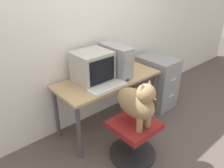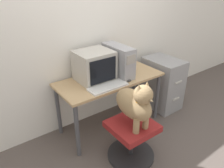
# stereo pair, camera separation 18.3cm
# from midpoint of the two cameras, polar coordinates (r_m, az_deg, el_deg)

# --- Properties ---
(ground_plane) EXTENTS (12.00, 12.00, 0.00)m
(ground_plane) POSITION_cam_midpoint_polar(r_m,az_deg,el_deg) (2.98, 1.14, -13.23)
(ground_plane) COLOR #564C47
(wall_back) EXTENTS (8.00, 0.05, 2.60)m
(wall_back) POSITION_cam_midpoint_polar(r_m,az_deg,el_deg) (2.88, -7.93, 14.20)
(wall_back) COLOR white
(wall_back) RESTS_ON ground_plane
(desk) EXTENTS (1.38, 0.61, 0.73)m
(desk) POSITION_cam_midpoint_polar(r_m,az_deg,el_deg) (2.82, -2.90, -0.22)
(desk) COLOR tan
(desk) RESTS_ON ground_plane
(crt_monitor) EXTENTS (0.43, 0.40, 0.37)m
(crt_monitor) POSITION_cam_midpoint_polar(r_m,az_deg,el_deg) (2.67, -7.12, 4.55)
(crt_monitor) COLOR #B7B2A8
(crt_monitor) RESTS_ON desk
(pc_tower) EXTENTS (0.18, 0.50, 0.39)m
(pc_tower) POSITION_cam_midpoint_polar(r_m,az_deg,el_deg) (2.81, -0.98, 6.15)
(pc_tower) COLOR #99999E
(pc_tower) RESTS_ON desk
(keyboard) EXTENTS (0.48, 0.18, 0.03)m
(keyboard) POSITION_cam_midpoint_polar(r_m,az_deg,el_deg) (2.53, -3.20, -0.79)
(keyboard) COLOR silver
(keyboard) RESTS_ON desk
(computer_mouse) EXTENTS (0.06, 0.04, 0.03)m
(computer_mouse) POSITION_cam_midpoint_polar(r_m,az_deg,el_deg) (2.69, 2.14, 1.03)
(computer_mouse) COLOR #333333
(computer_mouse) RESTS_ON desk
(office_chair) EXTENTS (0.54, 0.54, 0.46)m
(office_chair) POSITION_cam_midpoint_polar(r_m,az_deg,el_deg) (2.55, 3.47, -13.94)
(office_chair) COLOR #262628
(office_chair) RESTS_ON ground_plane
(dog) EXTENTS (0.24, 0.51, 0.55)m
(dog) POSITION_cam_midpoint_polar(r_m,az_deg,el_deg) (2.25, 4.35, -4.75)
(dog) COLOR #9E7F56
(dog) RESTS_ON office_chair
(filing_cabinet) EXTENTS (0.41, 0.60, 0.79)m
(filing_cabinet) POSITION_cam_midpoint_polar(r_m,az_deg,el_deg) (3.51, 10.07, 0.61)
(filing_cabinet) COLOR gray
(filing_cabinet) RESTS_ON ground_plane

